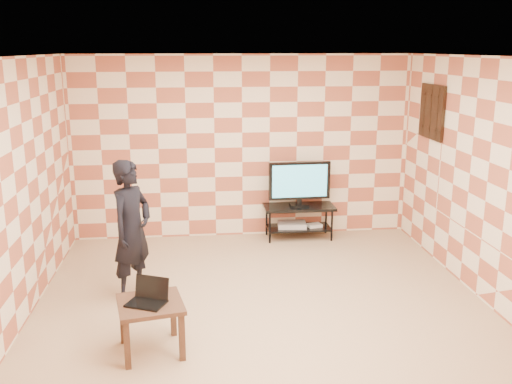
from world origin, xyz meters
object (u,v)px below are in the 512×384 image
tv (300,182)px  side_table (151,311)px  tv_stand (299,214)px  person (132,230)px

tv → side_table: bearing=-122.3°
tv_stand → tv: bearing=-92.2°
tv_stand → person: bearing=-140.8°
tv_stand → person: person is taller
tv → side_table: (-1.96, -3.11, -0.46)m
tv → person: person is taller
tv_stand → side_table: bearing=-122.3°
tv → tv_stand: bearing=87.8°
tv → side_table: size_ratio=1.33×
tv → person: bearing=-140.9°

